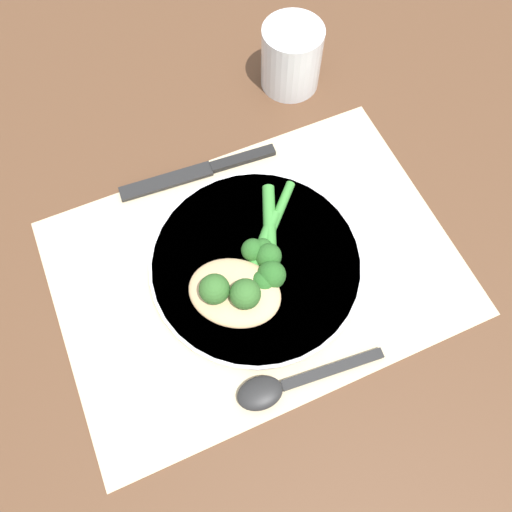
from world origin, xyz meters
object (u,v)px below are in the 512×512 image
(broccoli_stalk_front, at_px, (269,262))
(knife, at_px, (201,171))
(broccoli_stalk_right, at_px, (251,274))
(spoon, at_px, (276,388))
(chicken_fillet, at_px, (235,292))
(water_glass, at_px, (291,57))
(broccoli_stalk_rear, at_px, (264,246))
(plate, at_px, (256,264))

(broccoli_stalk_front, height_order, knife, broccoli_stalk_front)
(broccoli_stalk_right, bearing_deg, spoon, 122.36)
(broccoli_stalk_front, bearing_deg, chicken_fillet, 43.03)
(broccoli_stalk_front, distance_m, water_glass, 0.29)
(knife, bearing_deg, broccoli_stalk_rear, -165.69)
(chicken_fillet, xyz_separation_m, broccoli_stalk_right, (0.02, 0.01, -0.00))
(knife, height_order, spoon, spoon)
(plate, height_order, spoon, plate)
(broccoli_stalk_right, relative_size, knife, 0.49)
(plate, bearing_deg, broccoli_stalk_right, -129.89)
(plate, relative_size, broccoli_stalk_rear, 2.45)
(broccoli_stalk_front, relative_size, broccoli_stalk_rear, 1.29)
(broccoli_stalk_front, bearing_deg, water_glass, -97.51)
(knife, bearing_deg, spoon, 178.78)
(broccoli_stalk_rear, distance_m, knife, 0.14)
(chicken_fillet, height_order, broccoli_stalk_right, chicken_fillet)
(chicken_fillet, distance_m, broccoli_stalk_rear, 0.06)
(plate, bearing_deg, chicken_fillet, -142.29)
(plate, relative_size, knife, 1.20)
(knife, bearing_deg, plate, -171.74)
(plate, distance_m, water_glass, 0.29)
(plate, relative_size, chicken_fillet, 1.90)
(broccoli_stalk_front, height_order, broccoli_stalk_rear, broccoli_stalk_front)
(broccoli_stalk_front, xyz_separation_m, knife, (-0.02, 0.16, -0.02))
(broccoli_stalk_front, distance_m, spoon, 0.13)
(chicken_fillet, height_order, water_glass, water_glass)
(plate, distance_m, broccoli_stalk_rear, 0.02)
(water_glass, bearing_deg, chicken_fillet, -125.59)
(water_glass, bearing_deg, knife, -150.66)
(spoon, bearing_deg, knife, 0.30)
(broccoli_stalk_front, distance_m, broccoli_stalk_rear, 0.02)
(broccoli_stalk_rear, bearing_deg, knife, -34.81)
(plate, relative_size, broccoli_stalk_right, 2.42)
(chicken_fillet, distance_m, water_glass, 0.33)
(broccoli_stalk_front, bearing_deg, plate, -24.98)
(broccoli_stalk_rear, distance_m, spoon, 0.15)
(chicken_fillet, height_order, spoon, chicken_fillet)
(chicken_fillet, height_order, broccoli_stalk_rear, broccoli_stalk_rear)
(broccoli_stalk_rear, relative_size, knife, 0.49)
(plate, distance_m, chicken_fillet, 0.05)
(broccoli_stalk_right, distance_m, spoon, 0.12)
(broccoli_stalk_right, xyz_separation_m, spoon, (-0.02, -0.12, -0.02))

